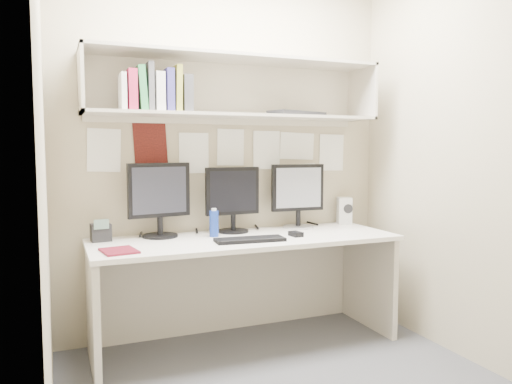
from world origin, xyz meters
name	(u,v)px	position (x,y,z in m)	size (l,w,h in m)	color
wall_back	(228,150)	(0.00, 1.00, 1.30)	(2.40, 0.02, 2.60)	tan
wall_front	(417,152)	(0.00, -1.00, 1.30)	(2.40, 0.02, 2.60)	tan
wall_left	(43,151)	(-1.20, 0.00, 1.30)	(0.02, 2.00, 2.60)	tan
wall_right	(463,150)	(1.20, 0.00, 1.30)	(0.02, 2.00, 2.60)	tan
desk	(246,291)	(0.00, 0.65, 0.37)	(2.00, 0.70, 0.73)	silver
overhead_hutch	(234,88)	(0.00, 0.86, 1.72)	(2.00, 0.38, 0.40)	beige
pinned_papers	(228,157)	(0.00, 0.99, 1.25)	(1.92, 0.01, 0.48)	white
monitor_left	(159,197)	(-0.52, 0.87, 0.99)	(0.42, 0.23, 0.49)	black
monitor_center	(233,197)	(-0.01, 0.87, 0.98)	(0.39, 0.21, 0.45)	black
monitor_right	(298,193)	(0.50, 0.87, 0.98)	(0.40, 0.22, 0.47)	#A5A5AA
keyboard	(250,240)	(-0.03, 0.49, 0.74)	(0.44, 0.16, 0.02)	black
mouse	(296,234)	(0.32, 0.55, 0.75)	(0.06, 0.10, 0.03)	black
speaker	(344,211)	(0.92, 0.91, 0.83)	(0.13, 0.13, 0.20)	beige
blue_bottle	(214,223)	(-0.19, 0.74, 0.82)	(0.06, 0.06, 0.19)	navy
maroon_notebook	(119,251)	(-0.83, 0.47, 0.74)	(0.18, 0.22, 0.01)	#5C0F1D
desk_phone	(101,232)	(-0.89, 0.85, 0.79)	(0.13, 0.12, 0.15)	black
book_stack	(156,91)	(-0.55, 0.75, 1.67)	(0.43, 0.18, 0.29)	silver
hutch_tray	(297,114)	(0.44, 0.79, 1.56)	(0.44, 0.17, 0.03)	black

